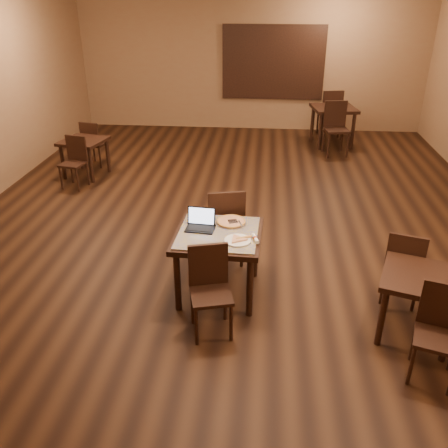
# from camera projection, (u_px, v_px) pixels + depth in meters

# --- Properties ---
(ground) EXTENTS (10.00, 10.00, 0.00)m
(ground) POSITION_uv_depth(u_px,v_px,m) (236.00, 216.00, 7.18)
(ground) COLOR black
(ground) RESTS_ON ground
(wall_back) EXTENTS (8.00, 0.02, 3.00)m
(wall_back) POSITION_uv_depth(u_px,v_px,m) (252.00, 64.00, 10.96)
(wall_back) COLOR brown
(wall_back) RESTS_ON ground
(wall_front) EXTENTS (8.00, 0.02, 3.00)m
(wall_front) POSITION_uv_depth(u_px,v_px,m) (162.00, 401.00, 2.06)
(wall_front) COLOR brown
(wall_front) RESTS_ON ground
(mural) EXTENTS (2.34, 0.05, 1.64)m
(mural) POSITION_uv_depth(u_px,v_px,m) (273.00, 63.00, 10.86)
(mural) COLOR #26578E
(mural) RESTS_ON wall_back
(tiled_table) EXTENTS (0.95, 0.95, 0.76)m
(tiled_table) POSITION_uv_depth(u_px,v_px,m) (218.00, 241.00, 5.11)
(tiled_table) COLOR black
(tiled_table) RESTS_ON ground
(chair_main_near) EXTENTS (0.48, 0.48, 0.91)m
(chair_main_near) POSITION_uv_depth(u_px,v_px,m) (210.00, 284.00, 4.62)
(chair_main_near) COLOR black
(chair_main_near) RESTS_ON ground
(chair_main_far) EXTENTS (0.53, 0.53, 1.01)m
(chair_main_far) POSITION_uv_depth(u_px,v_px,m) (225.00, 223.00, 5.69)
(chair_main_far) COLOR black
(chair_main_far) RESTS_ON ground
(laptop) EXTENTS (0.33, 0.27, 0.21)m
(laptop) POSITION_uv_depth(u_px,v_px,m) (201.00, 223.00, 5.14)
(laptop) COLOR black
(laptop) RESTS_ON tiled_table
(plate) EXTENTS (0.28, 0.28, 0.02)m
(plate) POSITION_uv_depth(u_px,v_px,m) (238.00, 240.00, 4.88)
(plate) COLOR white
(plate) RESTS_ON tiled_table
(pizza_slice) EXTENTS (0.29, 0.29, 0.02)m
(pizza_slice) POSITION_uv_depth(u_px,v_px,m) (238.00, 239.00, 4.87)
(pizza_slice) COLOR #F3E5A2
(pizza_slice) RESTS_ON plate
(pizza_pan) EXTENTS (0.35, 0.35, 0.01)m
(pizza_pan) POSITION_uv_depth(u_px,v_px,m) (231.00, 222.00, 5.26)
(pizza_pan) COLOR silver
(pizza_pan) RESTS_ON tiled_table
(pizza_whole) EXTENTS (0.33, 0.33, 0.02)m
(pizza_whole) POSITION_uv_depth(u_px,v_px,m) (231.00, 221.00, 5.26)
(pizza_whole) COLOR #F3E5A2
(pizza_whole) RESTS_ON pizza_pan
(spatula) EXTENTS (0.17, 0.26, 0.01)m
(spatula) POSITION_uv_depth(u_px,v_px,m) (233.00, 221.00, 5.23)
(spatula) COLOR silver
(spatula) RESTS_ON pizza_whole
(napkin_roll) EXTENTS (0.09, 0.18, 0.04)m
(napkin_roll) POSITION_uv_depth(u_px,v_px,m) (255.00, 238.00, 4.90)
(napkin_roll) COLOR white
(napkin_roll) RESTS_ON tiled_table
(other_table_a) EXTENTS (1.00, 1.00, 0.82)m
(other_table_a) POSITION_uv_depth(u_px,v_px,m) (333.00, 113.00, 10.13)
(other_table_a) COLOR black
(other_table_a) RESTS_ON ground
(other_table_a_chair_near) EXTENTS (0.52, 0.52, 1.06)m
(other_table_a_chair_near) POSITION_uv_depth(u_px,v_px,m) (336.00, 125.00, 9.62)
(other_table_a_chair_near) COLOR black
(other_table_a_chair_near) RESTS_ON ground
(other_table_a_chair_far) EXTENTS (0.52, 0.52, 1.06)m
(other_table_a_chair_far) POSITION_uv_depth(u_px,v_px,m) (331.00, 111.00, 10.72)
(other_table_a_chair_far) COLOR black
(other_table_a_chair_far) RESTS_ON ground
(other_table_b) EXTENTS (0.85, 0.85, 0.67)m
(other_table_b) POSITION_uv_depth(u_px,v_px,m) (84.00, 146.00, 8.48)
(other_table_b) COLOR black
(other_table_b) RESTS_ON ground
(other_table_b_chair_near) EXTENTS (0.44, 0.44, 0.87)m
(other_table_b_chair_near) POSITION_uv_depth(u_px,v_px,m) (75.00, 159.00, 8.06)
(other_table_b_chair_near) COLOR black
(other_table_b_chair_near) RESTS_ON ground
(other_table_b_chair_far) EXTENTS (0.44, 0.44, 0.87)m
(other_table_b_chair_far) POSITION_uv_depth(u_px,v_px,m) (93.00, 141.00, 8.97)
(other_table_b_chair_far) COLOR black
(other_table_b_chair_far) RESTS_ON ground
(other_table_c) EXTENTS (0.92, 0.92, 0.68)m
(other_table_c) POSITION_uv_depth(u_px,v_px,m) (421.00, 286.00, 4.50)
(other_table_c) COLOR black
(other_table_c) RESTS_ON ground
(other_table_c_chair_near) EXTENTS (0.48, 0.48, 0.88)m
(other_table_c_chair_near) POSITION_uv_depth(u_px,v_px,m) (439.00, 327.00, 4.07)
(other_table_c_chair_near) COLOR black
(other_table_c_chair_near) RESTS_ON ground
(other_table_c_chair_far) EXTENTS (0.48, 0.48, 0.88)m
(other_table_c_chair_far) POSITION_uv_depth(u_px,v_px,m) (404.00, 264.00, 4.99)
(other_table_c_chair_far) COLOR black
(other_table_c_chair_far) RESTS_ON ground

